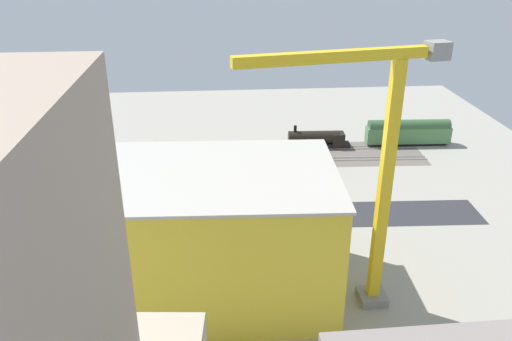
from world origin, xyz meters
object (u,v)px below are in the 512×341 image
at_px(parked_car_2, 179,206).
at_px(box_truck_2, 159,218).
at_px(passenger_coach, 408,132).
at_px(tower_crane, 375,166).
at_px(locomotive, 319,139).
at_px(street_tree_0, 113,210).
at_px(platform_canopy_near, 198,157).
at_px(street_tree_2, 293,204).
at_px(parked_car_1, 223,204).
at_px(construction_building, 185,235).
at_px(street_tree_1, 78,216).
at_px(box_truck_0, 251,218).
at_px(parked_car_3, 132,207).
at_px(box_truck_1, 248,217).
at_px(parked_car_0, 274,203).
at_px(traffic_light, 186,209).

relative_size(parked_car_2, box_truck_2, 0.52).
xyz_separation_m(passenger_coach, tower_crane, (26.09, 55.12, 16.82)).
bearing_deg(locomotive, street_tree_0, 41.53).
distance_m(platform_canopy_near, street_tree_0, 26.81).
distance_m(passenger_coach, street_tree_0, 71.12).
relative_size(street_tree_0, street_tree_2, 1.02).
bearing_deg(locomotive, platform_canopy_near, 24.29).
xyz_separation_m(locomotive, parked_car_1, (22.82, 27.42, -1.11)).
xyz_separation_m(construction_building, street_tree_1, (17.84, -14.25, -4.41)).
distance_m(tower_crane, box_truck_0, 30.73).
bearing_deg(parked_car_3, street_tree_0, 80.58).
distance_m(passenger_coach, street_tree_2, 48.91).
bearing_deg(passenger_coach, box_truck_1, 40.43).
height_order(tower_crane, box_truck_1, tower_crane).
xyz_separation_m(parked_car_0, parked_car_1, (9.26, -0.28, 0.04)).
xyz_separation_m(locomotive, street_tree_1, (45.86, 36.01, 2.36)).
bearing_deg(parked_car_2, street_tree_1, 29.15).
height_order(box_truck_2, street_tree_1, street_tree_1).
bearing_deg(parked_car_1, parked_car_0, 178.28).
bearing_deg(parked_car_3, parked_car_0, 179.32).
distance_m(parked_car_1, street_tree_1, 24.84).
xyz_separation_m(platform_canopy_near, construction_building, (0.64, 37.91, 4.95)).
bearing_deg(box_truck_1, construction_building, 60.28).
distance_m(parked_car_1, street_tree_2, 15.02).
bearing_deg(tower_crane, traffic_light, -40.29).
distance_m(parked_car_3, box_truck_2, 7.90).
relative_size(platform_canopy_near, tower_crane, 1.49).
bearing_deg(tower_crane, street_tree_1, -25.08).
height_order(box_truck_2, street_tree_2, street_tree_2).
relative_size(passenger_coach, box_truck_1, 1.98).
relative_size(parked_car_3, box_truck_1, 0.46).
height_order(parked_car_2, tower_crane, tower_crane).
height_order(locomotive, street_tree_0, street_tree_0).
relative_size(street_tree_1, street_tree_2, 0.81).
height_order(platform_canopy_near, box_truck_2, platform_canopy_near).
distance_m(tower_crane, traffic_light, 35.12).
bearing_deg(box_truck_1, locomotive, -118.86).
xyz_separation_m(parked_car_2, box_truck_2, (2.96, 5.56, 0.90)).
height_order(parked_car_2, street_tree_0, street_tree_0).
xyz_separation_m(tower_crane, box_truck_2, (28.53, -22.07, -18.32)).
bearing_deg(box_truck_2, parked_car_1, -152.28).
bearing_deg(box_truck_0, parked_car_1, -56.62).
height_order(parked_car_1, box_truck_1, box_truck_1).
bearing_deg(street_tree_1, traffic_light, -176.20).
distance_m(parked_car_1, street_tree_0, 19.89).
distance_m(parked_car_2, box_truck_2, 6.37).
bearing_deg(box_truck_2, platform_canopy_near, -106.59).
bearing_deg(box_truck_1, tower_crane, 122.59).
height_order(locomotive, construction_building, construction_building).
relative_size(tower_crane, box_truck_2, 3.84).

